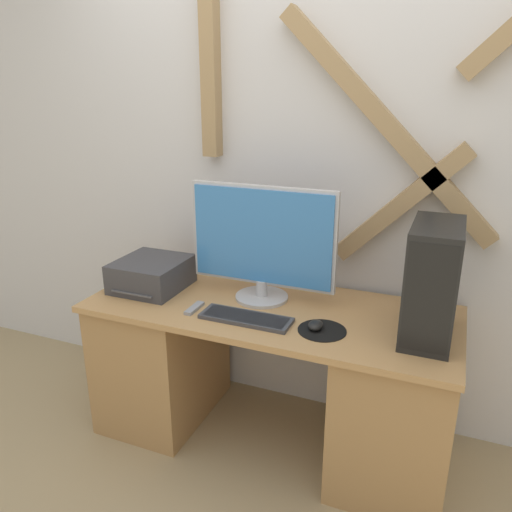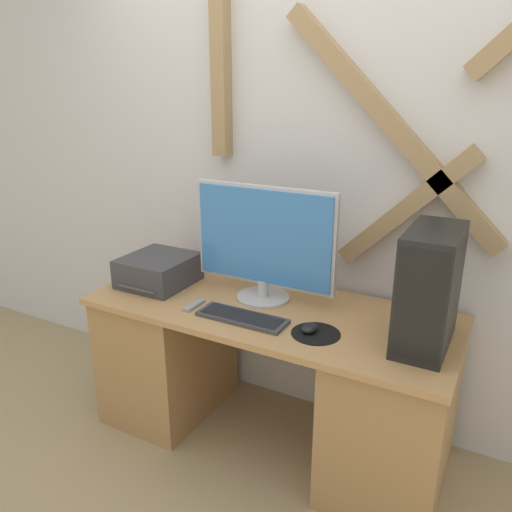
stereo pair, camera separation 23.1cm
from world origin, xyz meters
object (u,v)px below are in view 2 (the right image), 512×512
object	(u,v)px
keyboard	(242,317)
computer_tower	(429,289)
printer	(158,270)
monitor	(264,242)
remote_control	(194,305)
mouse	(309,328)

from	to	relation	value
keyboard	computer_tower	size ratio (longest dim) A/B	0.86
keyboard	printer	xyz separation A→B (m)	(-0.60, 0.16, 0.06)
monitor	computer_tower	bearing A→B (deg)	-6.83
remote_control	printer	bearing A→B (deg)	155.02
computer_tower	remote_control	bearing A→B (deg)	-171.62
keyboard	remote_control	distance (m)	0.27
monitor	keyboard	world-z (taller)	monitor
computer_tower	remote_control	size ratio (longest dim) A/B	3.53
monitor	printer	bearing A→B (deg)	-171.28
keyboard	mouse	xyz separation A→B (m)	(0.31, 0.03, 0.01)
mouse	computer_tower	world-z (taller)	computer_tower
mouse	remote_control	xyz separation A→B (m)	(-0.58, -0.02, -0.01)
monitor	mouse	size ratio (longest dim) A/B	8.43
keyboard	printer	bearing A→B (deg)	164.88
monitor	mouse	distance (m)	0.49
printer	remote_control	bearing A→B (deg)	-24.98
mouse	remote_control	distance (m)	0.58
keyboard	printer	size ratio (longest dim) A/B	1.15
mouse	printer	world-z (taller)	printer
monitor	keyboard	distance (m)	0.38
mouse	remote_control	bearing A→B (deg)	-177.96
remote_control	mouse	bearing A→B (deg)	2.04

